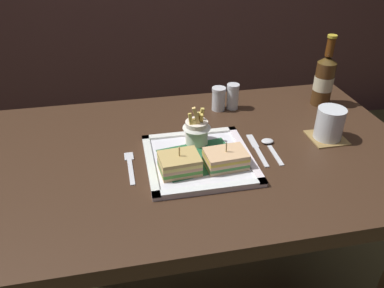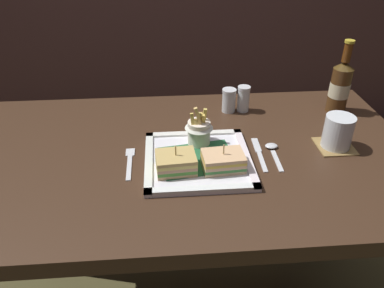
% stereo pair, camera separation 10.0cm
% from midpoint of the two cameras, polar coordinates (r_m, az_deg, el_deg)
% --- Properties ---
extents(dining_table, '(1.27, 0.73, 0.73)m').
position_cam_midpoint_polar(dining_table, '(1.13, -3.50, -7.35)').
color(dining_table, '#3C2719').
rests_on(dining_table, ground_plane).
extents(square_plate, '(0.28, 0.28, 0.02)m').
position_cam_midpoint_polar(square_plate, '(1.00, -1.82, -2.44)').
color(square_plate, white).
rests_on(square_plate, dining_table).
extents(sandwich_half_left, '(0.10, 0.08, 0.07)m').
position_cam_midpoint_polar(sandwich_half_left, '(0.94, -4.93, -3.03)').
color(sandwich_half_left, tan).
rests_on(sandwich_half_left, square_plate).
extents(sandwich_half_right, '(0.11, 0.08, 0.07)m').
position_cam_midpoint_polar(sandwich_half_right, '(0.96, 2.10, -2.32)').
color(sandwich_half_right, '#D3B07E').
rests_on(sandwich_half_right, square_plate).
extents(fries_cup, '(0.08, 0.08, 0.12)m').
position_cam_midpoint_polar(fries_cup, '(1.04, -2.05, 2.34)').
color(fries_cup, white).
rests_on(fries_cup, square_plate).
extents(beer_bottle, '(0.06, 0.06, 0.23)m').
position_cam_midpoint_polar(beer_bottle, '(1.33, 17.14, 9.18)').
color(beer_bottle, '#503117').
rests_on(beer_bottle, dining_table).
extents(drink_coaster, '(0.10, 0.10, 0.00)m').
position_cam_midpoint_polar(drink_coaster, '(1.15, 17.21, 0.83)').
color(drink_coaster, olive).
rests_on(drink_coaster, dining_table).
extents(water_glass, '(0.08, 0.08, 0.09)m').
position_cam_midpoint_polar(water_glass, '(1.13, 17.54, 2.63)').
color(water_glass, silver).
rests_on(water_glass, dining_table).
extents(fork, '(0.02, 0.15, 0.00)m').
position_cam_midpoint_polar(fork, '(1.01, -12.08, -3.29)').
color(fork, silver).
rests_on(fork, dining_table).
extents(knife, '(0.02, 0.17, 0.00)m').
position_cam_midpoint_polar(knife, '(1.06, 7.02, -0.74)').
color(knife, silver).
rests_on(knife, dining_table).
extents(spoon, '(0.03, 0.13, 0.01)m').
position_cam_midpoint_polar(spoon, '(1.08, 8.96, -0.21)').
color(spoon, silver).
rests_on(spoon, dining_table).
extents(salt_shaker, '(0.05, 0.05, 0.08)m').
position_cam_midpoint_polar(salt_shaker, '(1.25, 1.70, 6.54)').
color(salt_shaker, silver).
rests_on(salt_shaker, dining_table).
extents(pepper_shaker, '(0.04, 0.04, 0.08)m').
position_cam_midpoint_polar(pepper_shaker, '(1.26, 3.84, 6.85)').
color(pepper_shaker, silver).
rests_on(pepper_shaker, dining_table).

